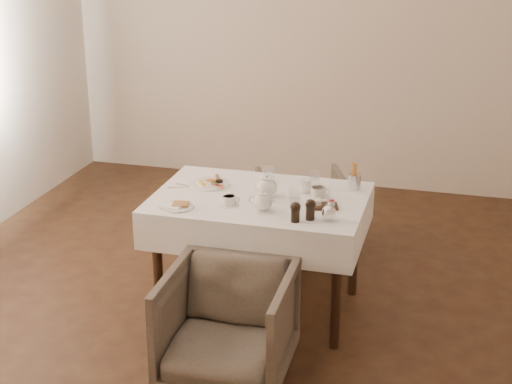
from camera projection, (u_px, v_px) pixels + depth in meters
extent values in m
plane|color=black|center=(239.00, 309.00, 4.97)|extent=(5.00, 5.00, 0.00)
plane|color=beige|center=(320.00, 22.00, 6.72)|extent=(4.50, 0.00, 4.50)
cube|color=black|center=(260.00, 202.00, 4.74)|extent=(1.20, 0.80, 0.04)
cube|color=white|center=(260.00, 215.00, 4.77)|extent=(1.28, 0.88, 0.23)
cylinder|color=black|center=(196.00, 228.00, 5.31)|extent=(0.06, 0.06, 0.70)
cylinder|color=black|center=(354.00, 245.00, 5.05)|extent=(0.06, 0.06, 0.70)
cylinder|color=black|center=(158.00, 271.00, 4.70)|extent=(0.06, 0.06, 0.70)
cylinder|color=black|center=(336.00, 293.00, 4.43)|extent=(0.06, 0.06, 0.70)
imported|color=#4C4137|center=(227.00, 326.00, 4.17)|extent=(0.68, 0.69, 0.62)
imported|color=#4C4137|center=(302.00, 213.00, 5.71)|extent=(0.82, 0.83, 0.58)
cylinder|color=white|center=(210.00, 184.00, 4.93)|extent=(0.26, 0.26, 0.01)
ellipsoid|color=#C15E22|center=(211.00, 180.00, 4.97)|extent=(0.06, 0.06, 0.02)
cylinder|color=brown|center=(218.00, 178.00, 4.99)|extent=(0.06, 0.09, 0.02)
cylinder|color=black|center=(219.00, 181.00, 4.94)|extent=(0.05, 0.05, 0.01)
cube|color=maroon|center=(218.00, 186.00, 4.87)|extent=(0.09, 0.07, 0.01)
ellipsoid|color=#264C19|center=(215.00, 183.00, 4.91)|extent=(0.05, 0.04, 0.02)
cylinder|color=white|center=(178.00, 207.00, 4.57)|extent=(0.19, 0.19, 0.01)
cube|color=olive|center=(181.00, 204.00, 4.57)|extent=(0.11, 0.11, 0.01)
cube|color=white|center=(172.00, 206.00, 4.55)|extent=(0.14, 0.11, 0.02)
cylinder|color=white|center=(305.00, 186.00, 4.79)|extent=(0.09, 0.09, 0.08)
cylinder|color=white|center=(229.00, 205.00, 4.60)|extent=(0.12, 0.12, 0.01)
cylinder|color=white|center=(229.00, 200.00, 4.59)|extent=(0.09, 0.09, 0.05)
cylinder|color=olive|center=(229.00, 196.00, 4.58)|extent=(0.07, 0.07, 0.00)
cylinder|color=white|center=(318.00, 197.00, 4.71)|extent=(0.14, 0.14, 0.01)
cylinder|color=white|center=(318.00, 192.00, 4.70)|extent=(0.10, 0.10, 0.06)
cylinder|color=olive|center=(318.00, 188.00, 4.69)|extent=(0.08, 0.08, 0.00)
cylinder|color=silver|center=(269.00, 174.00, 4.96)|extent=(0.08, 0.08, 0.10)
cylinder|color=silver|center=(294.00, 197.00, 4.59)|extent=(0.09, 0.09, 0.10)
cylinder|color=silver|center=(314.00, 179.00, 4.89)|extent=(0.08, 0.08, 0.09)
cube|color=black|center=(323.00, 206.00, 4.57)|extent=(0.19, 0.15, 0.01)
cylinder|color=white|center=(317.00, 202.00, 4.57)|extent=(0.05, 0.05, 0.03)
cylinder|color=maroon|center=(332.00, 203.00, 4.55)|extent=(0.04, 0.04, 0.03)
cylinder|color=silver|center=(354.00, 181.00, 4.85)|extent=(0.08, 0.08, 0.09)
cube|color=silver|center=(188.00, 186.00, 4.91)|extent=(0.17, 0.05, 0.00)
cube|color=silver|center=(181.00, 187.00, 4.88)|extent=(0.17, 0.07, 0.00)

